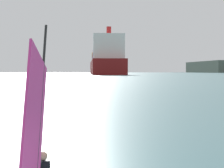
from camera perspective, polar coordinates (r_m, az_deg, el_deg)
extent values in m
cylinder|color=black|center=(9.66, -9.71, -4.16)|extent=(0.10, 1.62, 4.22)
cube|color=#D8338C|center=(9.01, -10.63, -6.98)|extent=(0.13, 2.89, 4.06)
cylinder|color=black|center=(9.76, -9.77, -10.56)|extent=(0.09, 1.72, 0.04)
sphere|color=tan|center=(10.13, -9.30, -9.59)|extent=(0.22, 0.22, 0.22)
cube|color=maroon|center=(431.13, -0.94, 2.23)|extent=(50.64, 187.48, 13.46)
cube|color=silver|center=(361.36, -0.43, 5.11)|extent=(27.93, 15.92, 21.64)
cylinder|color=red|center=(362.43, -0.43, 7.29)|extent=(4.00, 4.00, 6.00)
cube|color=#1E66AD|center=(401.89, -0.75, 3.97)|extent=(27.35, 20.21, 10.40)
cube|color=red|center=(421.01, -0.88, 3.87)|extent=(27.35, 20.21, 10.40)
cube|color=#59388C|center=(440.10, -0.99, 3.60)|extent=(27.35, 20.21, 7.80)
cube|color=#59388C|center=(459.19, -1.10, 3.37)|extent=(27.35, 20.21, 5.20)
cube|color=gold|center=(478.40, -1.20, 3.61)|extent=(27.35, 20.21, 10.40)
cube|color=#99999E|center=(497.54, -1.29, 3.54)|extent=(27.35, 20.21, 10.40)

